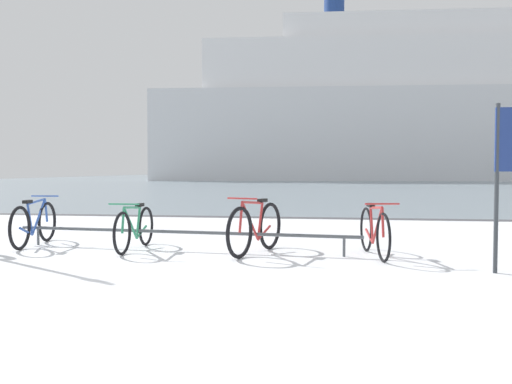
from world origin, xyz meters
TOP-DOWN VIEW (x-y plane):
  - ground at (0.00, 53.90)m, footprint 80.00×132.00m
  - bike_rack at (0.11, 4.32)m, footprint 5.45×0.57m
  - bicycle_0 at (-2.36, 4.48)m, footprint 0.46×1.66m
  - bicycle_1 at (-0.58, 4.25)m, footprint 0.46×1.63m
  - bicycle_2 at (1.29, 4.17)m, footprint 0.65×1.63m
  - bicycle_3 at (2.98, 4.17)m, footprint 0.46×1.60m
  - ferry_ship at (10.19, 58.52)m, footprint 56.85×16.16m

SIDE VIEW (x-z plane):
  - ground at x=0.00m, z-range -0.08..0.00m
  - bike_rack at x=0.11m, z-range 0.12..0.42m
  - bicycle_1 at x=-0.58m, z-range -0.03..0.71m
  - bicycle_3 at x=2.98m, z-range -0.03..0.75m
  - bicycle_0 at x=-2.36m, z-range -0.04..0.75m
  - bicycle_2 at x=1.29m, z-range -0.04..0.80m
  - ferry_ship at x=10.19m, z-range -3.61..18.34m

